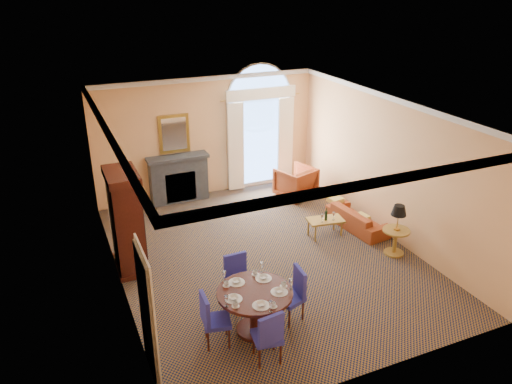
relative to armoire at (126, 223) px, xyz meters
name	(u,v)px	position (x,y,z in m)	size (l,w,h in m)	color
ground	(265,256)	(2.72, -0.72, -1.02)	(7.50, 7.50, 0.00)	black
room_envelope	(252,135)	(2.69, -0.05, 1.49)	(6.04, 7.52, 3.45)	#EAAD6F
armoire	(126,223)	(0.00, 0.00, 0.00)	(0.60, 1.07, 2.11)	#33120B
dining_table	(255,302)	(1.55, -2.88, -0.42)	(1.26, 1.26, 0.99)	#33120B
dining_chair_north	(237,276)	(1.57, -2.01, -0.46)	(0.53, 0.53, 0.97)	#262594
dining_chair_south	(269,334)	(1.44, -3.67, -0.46)	(0.49, 0.50, 0.97)	#262594
dining_chair_east	(294,291)	(2.31, -2.82, -0.46)	(0.55, 0.55, 0.97)	#262594
dining_chair_west	(211,317)	(0.77, -2.92, -0.46)	(0.51, 0.51, 0.97)	#262594
sofa	(358,218)	(5.27, -0.39, -0.77)	(1.67, 0.65, 0.49)	#993E1B
armchair	(296,182)	(4.76, 1.82, -0.60)	(0.89, 0.92, 0.84)	#993E1B
coffee_table	(326,220)	(4.37, -0.42, -0.63)	(0.87, 0.57, 0.72)	olive
side_table	(397,224)	(5.32, -1.73, -0.31)	(0.58, 0.58, 1.13)	olive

